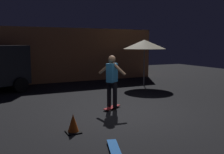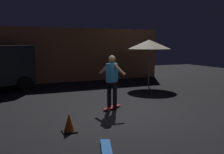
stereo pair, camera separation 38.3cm
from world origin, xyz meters
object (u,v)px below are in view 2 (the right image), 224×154
(skateboard_ridden, at_px, (112,107))
(traffic_cone, at_px, (69,123))
(patio_umbrella, at_px, (149,44))
(skateboard_spare, at_px, (106,147))
(skater, at_px, (112,77))

(skateboard_ridden, xyz_separation_m, traffic_cone, (-1.77, -1.56, 0.16))
(patio_umbrella, bearing_deg, traffic_cone, -136.07)
(patio_umbrella, distance_m, skateboard_spare, 8.20)
(skateboard_ridden, relative_size, skater, 0.45)
(traffic_cone, bearing_deg, patio_umbrella, 43.93)
(skateboard_spare, relative_size, skater, 0.48)
(skateboard_ridden, bearing_deg, skateboard_spare, -114.89)
(skateboard_ridden, relative_size, traffic_cone, 1.65)
(skater, bearing_deg, skateboard_ridden, 90.00)
(skateboard_ridden, bearing_deg, traffic_cone, -138.60)
(skateboard_ridden, bearing_deg, skater, -90.00)
(patio_umbrella, xyz_separation_m, skateboard_ridden, (-3.45, -3.47, -2.02))
(skater, distance_m, traffic_cone, 2.50)
(patio_umbrella, relative_size, traffic_cone, 5.00)
(skateboard_spare, distance_m, traffic_cone, 1.39)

